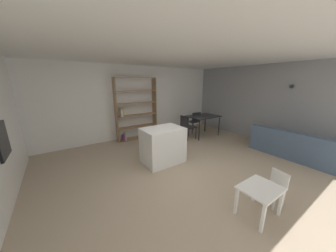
{
  "coord_description": "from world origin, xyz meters",
  "views": [
    {
      "loc": [
        -2.2,
        -2.75,
        2.01
      ],
      "look_at": [
        -0.13,
        0.29,
        1.03
      ],
      "focal_mm": 17.6,
      "sensor_mm": 36.0,
      "label": 1
    }
  ],
  "objects_px": {
    "built_in_oven": "(2,140)",
    "dining_chair_far": "(195,120)",
    "dining_table": "(203,118)",
    "dining_chair_island_side": "(187,125)",
    "child_table": "(260,192)",
    "sofa": "(295,148)",
    "kitchen_island": "(163,145)",
    "open_bookshelf": "(135,111)",
    "child_chair_right": "(275,186)"
  },
  "relations": [
    {
      "from": "built_in_oven",
      "to": "dining_chair_far",
      "type": "relative_size",
      "value": 0.69
    },
    {
      "from": "dining_table",
      "to": "dining_chair_island_side",
      "type": "bearing_deg",
      "value": -179.67
    },
    {
      "from": "child_table",
      "to": "dining_chair_island_side",
      "type": "height_order",
      "value": "dining_chair_island_side"
    },
    {
      "from": "child_table",
      "to": "sofa",
      "type": "bearing_deg",
      "value": 10.3
    },
    {
      "from": "kitchen_island",
      "to": "open_bookshelf",
      "type": "relative_size",
      "value": 0.46
    },
    {
      "from": "kitchen_island",
      "to": "dining_table",
      "type": "distance_m",
      "value": 2.64
    },
    {
      "from": "dining_table",
      "to": "sofa",
      "type": "relative_size",
      "value": 0.55
    },
    {
      "from": "dining_chair_island_side",
      "to": "dining_chair_far",
      "type": "xyz_separation_m",
      "value": [
        0.8,
        0.45,
        -0.0
      ]
    },
    {
      "from": "kitchen_island",
      "to": "child_chair_right",
      "type": "relative_size",
      "value": 1.75
    },
    {
      "from": "child_chair_right",
      "to": "dining_table",
      "type": "xyz_separation_m",
      "value": [
        1.68,
        3.33,
        0.37
      ]
    },
    {
      "from": "sofa",
      "to": "kitchen_island",
      "type": "bearing_deg",
      "value": 60.43
    },
    {
      "from": "dining_chair_island_side",
      "to": "built_in_oven",
      "type": "bearing_deg",
      "value": 96.47
    },
    {
      "from": "dining_chair_far",
      "to": "child_table",
      "type": "bearing_deg",
      "value": 63.2
    },
    {
      "from": "built_in_oven",
      "to": "open_bookshelf",
      "type": "height_order",
      "value": "open_bookshelf"
    },
    {
      "from": "dining_chair_island_side",
      "to": "sofa",
      "type": "distance_m",
      "value": 3.2
    },
    {
      "from": "built_in_oven",
      "to": "dining_chair_island_side",
      "type": "xyz_separation_m",
      "value": [
        4.54,
        0.73,
        -0.58
      ]
    },
    {
      "from": "dining_chair_island_side",
      "to": "kitchen_island",
      "type": "bearing_deg",
      "value": 118.39
    },
    {
      "from": "dining_table",
      "to": "kitchen_island",
      "type": "bearing_deg",
      "value": -157.89
    },
    {
      "from": "built_in_oven",
      "to": "dining_chair_island_side",
      "type": "distance_m",
      "value": 4.64
    },
    {
      "from": "child_chair_right",
      "to": "dining_table",
      "type": "distance_m",
      "value": 3.75
    },
    {
      "from": "kitchen_island",
      "to": "child_table",
      "type": "height_order",
      "value": "kitchen_island"
    },
    {
      "from": "built_in_oven",
      "to": "dining_table",
      "type": "xyz_separation_m",
      "value": [
        5.34,
        0.74,
        -0.4
      ]
    },
    {
      "from": "kitchen_island",
      "to": "open_bookshelf",
      "type": "bearing_deg",
      "value": 85.18
    },
    {
      "from": "built_in_oven",
      "to": "child_chair_right",
      "type": "distance_m",
      "value": 4.55
    },
    {
      "from": "sofa",
      "to": "built_in_oven",
      "type": "bearing_deg",
      "value": 71.34
    },
    {
      "from": "child_table",
      "to": "dining_chair_island_side",
      "type": "xyz_separation_m",
      "value": [
        1.38,
        3.32,
        0.12
      ]
    },
    {
      "from": "built_in_oven",
      "to": "kitchen_island",
      "type": "distance_m",
      "value": 2.99
    },
    {
      "from": "built_in_oven",
      "to": "dining_table",
      "type": "height_order",
      "value": "built_in_oven"
    },
    {
      "from": "child_chair_right",
      "to": "dining_chair_island_side",
      "type": "relative_size",
      "value": 0.66
    },
    {
      "from": "dining_table",
      "to": "sofa",
      "type": "distance_m",
      "value": 2.92
    },
    {
      "from": "dining_table",
      "to": "child_table",
      "type": "bearing_deg",
      "value": -123.26
    },
    {
      "from": "built_in_oven",
      "to": "child_table",
      "type": "distance_m",
      "value": 4.14
    },
    {
      "from": "child_chair_right",
      "to": "dining_chair_far",
      "type": "relative_size",
      "value": 0.67
    },
    {
      "from": "built_in_oven",
      "to": "open_bookshelf",
      "type": "distance_m",
      "value": 3.6
    },
    {
      "from": "child_table",
      "to": "dining_chair_far",
      "type": "relative_size",
      "value": 0.71
    },
    {
      "from": "kitchen_island",
      "to": "sofa",
      "type": "height_order",
      "value": "kitchen_island"
    },
    {
      "from": "built_in_oven",
      "to": "dining_table",
      "type": "bearing_deg",
      "value": 7.86
    },
    {
      "from": "open_bookshelf",
      "to": "child_chair_right",
      "type": "relative_size",
      "value": 3.78
    },
    {
      "from": "built_in_oven",
      "to": "open_bookshelf",
      "type": "relative_size",
      "value": 0.27
    },
    {
      "from": "built_in_oven",
      "to": "child_chair_right",
      "type": "bearing_deg",
      "value": -35.33
    },
    {
      "from": "child_table",
      "to": "dining_table",
      "type": "xyz_separation_m",
      "value": [
        2.18,
        3.32,
        0.3
      ]
    },
    {
      "from": "built_in_oven",
      "to": "child_chair_right",
      "type": "relative_size",
      "value": 1.02
    },
    {
      "from": "kitchen_island",
      "to": "child_table",
      "type": "distance_m",
      "value": 2.35
    },
    {
      "from": "sofa",
      "to": "dining_chair_far",
      "type": "bearing_deg",
      "value": 12.95
    },
    {
      "from": "dining_chair_island_side",
      "to": "child_table",
      "type": "bearing_deg",
      "value": 154.75
    },
    {
      "from": "child_table",
      "to": "sofa",
      "type": "relative_size",
      "value": 0.29
    },
    {
      "from": "kitchen_island",
      "to": "dining_chair_far",
      "type": "relative_size",
      "value": 1.18
    },
    {
      "from": "sofa",
      "to": "open_bookshelf",
      "type": "bearing_deg",
      "value": 37.42
    },
    {
      "from": "dining_table",
      "to": "built_in_oven",
      "type": "bearing_deg",
      "value": -172.14
    },
    {
      "from": "built_in_oven",
      "to": "dining_chair_far",
      "type": "bearing_deg",
      "value": 12.52
    }
  ]
}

